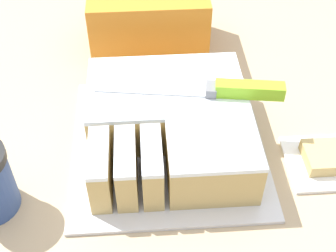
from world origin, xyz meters
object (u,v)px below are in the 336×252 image
(storage_box, at_px, (148,18))
(brownie, at_px, (324,157))
(knife, at_px, (228,90))
(cake, at_px, (170,124))
(cake_board, at_px, (168,145))

(storage_box, bearing_deg, brownie, -52.54)
(brownie, bearing_deg, knife, 152.37)
(cake, xyz_separation_m, knife, (0.09, 0.02, 0.05))
(brownie, bearing_deg, cake, 166.05)
(storage_box, bearing_deg, knife, -66.75)
(brownie, distance_m, storage_box, 0.42)
(cake_board, distance_m, brownie, 0.24)
(cake_board, distance_m, knife, 0.13)
(knife, bearing_deg, cake, 19.91)
(cake, xyz_separation_m, storage_box, (-0.02, 0.27, 0.02))
(cake_board, xyz_separation_m, storage_box, (-0.02, 0.28, 0.06))
(cake_board, bearing_deg, cake, 46.85)
(brownie, xyz_separation_m, storage_box, (-0.25, 0.33, 0.05))
(cake_board, xyz_separation_m, cake, (0.00, 0.00, 0.04))
(cake_board, relative_size, cake, 1.22)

